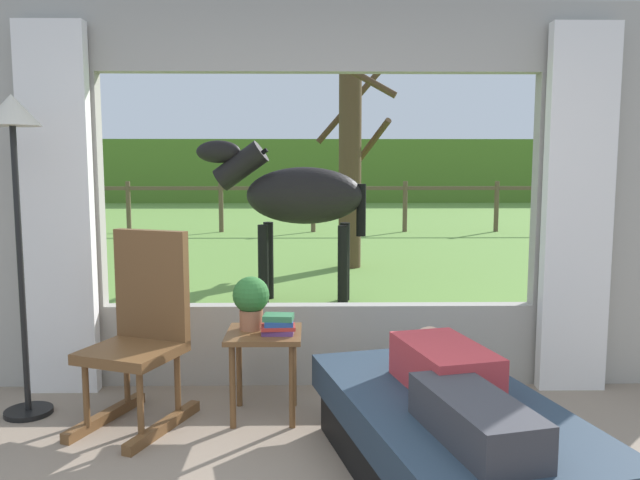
{
  "coord_description": "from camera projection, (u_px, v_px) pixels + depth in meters",
  "views": [
    {
      "loc": [
        -0.06,
        -2.03,
        1.51
      ],
      "look_at": [
        0.0,
        1.8,
        1.05
      ],
      "focal_mm": 35.97,
      "sensor_mm": 36.0,
      "label": 1
    }
  ],
  "objects": [
    {
      "name": "back_wall_with_window",
      "position": [
        319.0,
        202.0,
        4.3
      ],
      "size": [
        5.2,
        0.12,
        2.55
      ],
      "color": "#9E998E",
      "rests_on": "ground_plane"
    },
    {
      "name": "curtain_panel_left",
      "position": [
        58.0,
        212.0,
        4.14
      ],
      "size": [
        0.44,
        0.1,
        2.4
      ],
      "primitive_type": "cube",
      "color": "silver",
      "rests_on": "ground_plane"
    },
    {
      "name": "curtain_panel_right",
      "position": [
        577.0,
        211.0,
        4.19
      ],
      "size": [
        0.44,
        0.1,
        2.4
      ],
      "primitive_type": "cube",
      "color": "silver",
      "rests_on": "ground_plane"
    },
    {
      "name": "outdoor_pasture_lawn",
      "position": [
        313.0,
        226.0,
        15.26
      ],
      "size": [
        36.0,
        21.68,
        0.02
      ],
      "primitive_type": "cube",
      "color": "olive",
      "rests_on": "ground_plane"
    },
    {
      "name": "distant_hill_ridge",
      "position": [
        312.0,
        171.0,
        24.89
      ],
      "size": [
        36.0,
        2.0,
        2.4
      ],
      "primitive_type": "cube",
      "color": "#537929",
      "rests_on": "ground_plane"
    },
    {
      "name": "recliner_sofa",
      "position": [
        449.0,
        441.0,
        2.99
      ],
      "size": [
        1.28,
        1.87,
        0.42
      ],
      "rotation": [
        0.0,
        0.0,
        0.24
      ],
      "color": "black",
      "rests_on": "ground_plane"
    },
    {
      "name": "reclining_person",
      "position": [
        453.0,
        382.0,
        2.91
      ],
      "size": [
        0.47,
        1.42,
        0.22
      ],
      "rotation": [
        0.0,
        0.0,
        0.24
      ],
      "color": "#B23338",
      "rests_on": "recliner_sofa"
    },
    {
      "name": "rocking_chair",
      "position": [
        142.0,
        330.0,
        3.73
      ],
      "size": [
        0.67,
        0.8,
        1.12
      ],
      "rotation": [
        0.0,
        0.0,
        -0.37
      ],
      "color": "brown",
      "rests_on": "ground_plane"
    },
    {
      "name": "side_table",
      "position": [
        264.0,
        347.0,
        3.8
      ],
      "size": [
        0.44,
        0.44,
        0.52
      ],
      "color": "brown",
      "rests_on": "ground_plane"
    },
    {
      "name": "potted_plant",
      "position": [
        251.0,
        299.0,
        3.82
      ],
      "size": [
        0.22,
        0.22,
        0.32
      ],
      "color": "#9E6042",
      "rests_on": "side_table"
    },
    {
      "name": "book_stack",
      "position": [
        278.0,
        325.0,
        3.73
      ],
      "size": [
        0.21,
        0.15,
        0.12
      ],
      "color": "#59336B",
      "rests_on": "side_table"
    },
    {
      "name": "floor_lamp_left",
      "position": [
        14.0,
        158.0,
        3.7
      ],
      "size": [
        0.32,
        0.32,
        1.9
      ],
      "color": "black",
      "rests_on": "ground_plane"
    },
    {
      "name": "horse",
      "position": [
        297.0,
        197.0,
        6.78
      ],
      "size": [
        1.82,
        0.69,
        1.73
      ],
      "rotation": [
        0.0,
        0.0,
        1.46
      ],
      "color": "black",
      "rests_on": "outdoor_pasture_lawn"
    },
    {
      "name": "pasture_tree",
      "position": [
        350.0,
        165.0,
        9.07
      ],
      "size": [
        1.37,
        1.3,
        3.16
      ],
      "color": "#4C3823",
      "rests_on": "outdoor_pasture_lawn"
    },
    {
      "name": "pasture_fence_line",
      "position": [
        313.0,
        199.0,
        13.88
      ],
      "size": [
        16.1,
        0.1,
        1.1
      ],
      "color": "brown",
      "rests_on": "outdoor_pasture_lawn"
    }
  ]
}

